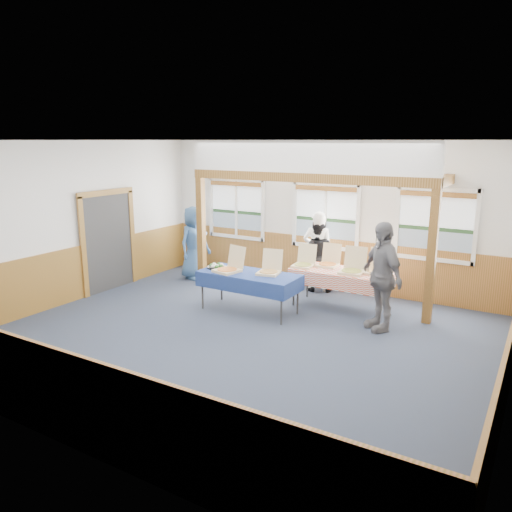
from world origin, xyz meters
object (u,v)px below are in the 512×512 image
at_px(man_blue, 194,243).
at_px(table_left, 249,276).
at_px(woman_black, 316,256).
at_px(table_right, 341,273).
at_px(woman_white, 318,252).
at_px(person_grey, 381,276).

bearing_deg(man_blue, table_left, -112.37).
bearing_deg(man_blue, woman_black, -71.43).
relative_size(table_left, table_right, 1.03).
bearing_deg(man_blue, woman_white, -71.52).
distance_m(table_left, table_right, 1.78).
xyz_separation_m(woman_white, person_grey, (1.86, -1.54, 0.07)).
distance_m(woman_white, woman_black, 0.10).
xyz_separation_m(table_left, woman_black, (0.53, 1.92, 0.07)).
height_order(table_left, table_right, same).
height_order(table_right, woman_white, woman_white).
relative_size(woman_white, person_grey, 0.92).
bearing_deg(person_grey, woman_white, -177.25).
distance_m(table_left, person_grey, 2.45).
distance_m(woman_white, man_blue, 2.95).
distance_m(table_right, woman_black, 1.23).
relative_size(table_right, woman_white, 1.15).
xyz_separation_m(table_left, man_blue, (-2.35, 1.38, 0.15)).
bearing_deg(woman_white, person_grey, 124.24).
bearing_deg(table_left, woman_black, 90.39).
xyz_separation_m(woman_black, man_blue, (-2.88, -0.54, 0.08)).
bearing_deg(table_right, woman_black, 146.67).
distance_m(table_left, woman_white, 2.00).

